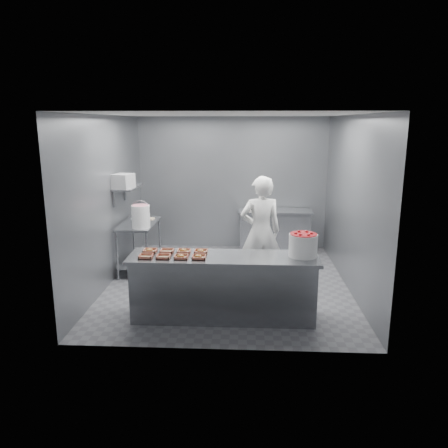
{
  "coord_description": "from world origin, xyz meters",
  "views": [
    {
      "loc": [
        0.31,
        -7.04,
        2.68
      ],
      "look_at": [
        -0.05,
        -0.2,
        1.08
      ],
      "focal_mm": 35.0,
      "sensor_mm": 36.0,
      "label": 1
    }
  ],
  "objects_px": {
    "back_counter": "(274,231)",
    "tray_7": "(201,251)",
    "worker": "(261,232)",
    "tray_2": "(181,257)",
    "glaze_bucket": "(141,216)",
    "appliance": "(123,181)",
    "tray_6": "(184,251)",
    "strawberry_tub": "(303,244)",
    "tray_0": "(146,256)",
    "tray_4": "(150,251)",
    "tray_1": "(164,257)",
    "tray_3": "(199,257)",
    "service_counter": "(223,287)",
    "tray_5": "(167,251)",
    "prep_table": "(140,239)"
  },
  "relations": [
    {
      "from": "tray_1",
      "to": "glaze_bucket",
      "type": "bearing_deg",
      "value": 112.78
    },
    {
      "from": "tray_2",
      "to": "tray_0",
      "type": "bearing_deg",
      "value": 180.0
    },
    {
      "from": "back_counter",
      "to": "tray_0",
      "type": "xyz_separation_m",
      "value": [
        -1.94,
        -3.38,
        0.47
      ]
    },
    {
      "from": "service_counter",
      "to": "glaze_bucket",
      "type": "relative_size",
      "value": 5.41
    },
    {
      "from": "worker",
      "to": "appliance",
      "type": "relative_size",
      "value": 5.49
    },
    {
      "from": "tray_4",
      "to": "tray_7",
      "type": "relative_size",
      "value": 1.0
    },
    {
      "from": "back_counter",
      "to": "strawberry_tub",
      "type": "xyz_separation_m",
      "value": [
        0.18,
        -3.2,
        0.62
      ]
    },
    {
      "from": "tray_6",
      "to": "tray_7",
      "type": "height_order",
      "value": "same"
    },
    {
      "from": "strawberry_tub",
      "to": "tray_1",
      "type": "bearing_deg",
      "value": -174.69
    },
    {
      "from": "service_counter",
      "to": "strawberry_tub",
      "type": "bearing_deg",
      "value": 2.39
    },
    {
      "from": "worker",
      "to": "appliance",
      "type": "bearing_deg",
      "value": -20.03
    },
    {
      "from": "tray_0",
      "to": "tray_1",
      "type": "height_order",
      "value": "same"
    },
    {
      "from": "tray_1",
      "to": "tray_3",
      "type": "relative_size",
      "value": 1.0
    },
    {
      "from": "tray_0",
      "to": "tray_7",
      "type": "bearing_deg",
      "value": 19.88
    },
    {
      "from": "tray_1",
      "to": "tray_5",
      "type": "distance_m",
      "value": 0.26
    },
    {
      "from": "glaze_bucket",
      "to": "appliance",
      "type": "relative_size",
      "value": 1.43
    },
    {
      "from": "tray_1",
      "to": "tray_6",
      "type": "distance_m",
      "value": 0.35
    },
    {
      "from": "tray_2",
      "to": "service_counter",
      "type": "bearing_deg",
      "value": 12.95
    },
    {
      "from": "tray_5",
      "to": "tray_0",
      "type": "bearing_deg",
      "value": -132.78
    },
    {
      "from": "strawberry_tub",
      "to": "tray_6",
      "type": "bearing_deg",
      "value": 177.05
    },
    {
      "from": "tray_2",
      "to": "tray_7",
      "type": "distance_m",
      "value": 0.35
    },
    {
      "from": "tray_7",
      "to": "worker",
      "type": "xyz_separation_m",
      "value": [
        0.87,
        1.16,
        0.0
      ]
    },
    {
      "from": "prep_table",
      "to": "tray_2",
      "type": "distance_m",
      "value": 2.37
    },
    {
      "from": "worker",
      "to": "strawberry_tub",
      "type": "xyz_separation_m",
      "value": [
        0.54,
        -1.24,
        0.15
      ]
    },
    {
      "from": "tray_6",
      "to": "tray_2",
      "type": "bearing_deg",
      "value": -90.0
    },
    {
      "from": "tray_6",
      "to": "tray_0",
      "type": "bearing_deg",
      "value": -151.47
    },
    {
      "from": "tray_0",
      "to": "tray_2",
      "type": "bearing_deg",
      "value": -0.0
    },
    {
      "from": "tray_0",
      "to": "appliance",
      "type": "height_order",
      "value": "appliance"
    },
    {
      "from": "tray_5",
      "to": "worker",
      "type": "xyz_separation_m",
      "value": [
        1.34,
        1.16,
        0.0
      ]
    },
    {
      "from": "back_counter",
      "to": "tray_5",
      "type": "height_order",
      "value": "tray_5"
    },
    {
      "from": "prep_table",
      "to": "tray_3",
      "type": "distance_m",
      "value": 2.49
    },
    {
      "from": "tray_5",
      "to": "appliance",
      "type": "xyz_separation_m",
      "value": [
        -1.02,
        1.55,
        0.77
      ]
    },
    {
      "from": "service_counter",
      "to": "tray_2",
      "type": "bearing_deg",
      "value": -167.05
    },
    {
      "from": "service_counter",
      "to": "glaze_bucket",
      "type": "bearing_deg",
      "value": 134.08
    },
    {
      "from": "tray_1",
      "to": "worker",
      "type": "relative_size",
      "value": 0.1
    },
    {
      "from": "tray_2",
      "to": "tray_6",
      "type": "bearing_deg",
      "value": 90.0
    },
    {
      "from": "tray_3",
      "to": "tray_6",
      "type": "bearing_deg",
      "value": 132.78
    },
    {
      "from": "tray_2",
      "to": "tray_7",
      "type": "relative_size",
      "value": 1.0
    },
    {
      "from": "back_counter",
      "to": "tray_0",
      "type": "distance_m",
      "value": 3.93
    },
    {
      "from": "appliance",
      "to": "back_counter",
      "type": "bearing_deg",
      "value": 44.69
    },
    {
      "from": "back_counter",
      "to": "tray_7",
      "type": "distance_m",
      "value": 3.38
    },
    {
      "from": "service_counter",
      "to": "tray_3",
      "type": "distance_m",
      "value": 0.59
    },
    {
      "from": "tray_0",
      "to": "tray_4",
      "type": "distance_m",
      "value": 0.26
    },
    {
      "from": "tray_2",
      "to": "tray_4",
      "type": "xyz_separation_m",
      "value": [
        -0.48,
        0.26,
        0.0
      ]
    },
    {
      "from": "tray_4",
      "to": "appliance",
      "type": "bearing_deg",
      "value": 116.6
    },
    {
      "from": "prep_table",
      "to": "tray_2",
      "type": "bearing_deg",
      "value": -62.42
    },
    {
      "from": "service_counter",
      "to": "tray_7",
      "type": "height_order",
      "value": "tray_7"
    },
    {
      "from": "tray_5",
      "to": "tray_7",
      "type": "height_order",
      "value": "tray_7"
    },
    {
      "from": "tray_1",
      "to": "tray_6",
      "type": "relative_size",
      "value": 1.0
    },
    {
      "from": "tray_6",
      "to": "strawberry_tub",
      "type": "height_order",
      "value": "strawberry_tub"
    }
  ]
}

